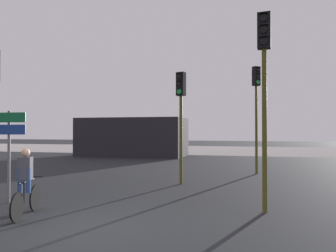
# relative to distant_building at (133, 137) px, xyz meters

# --- Properties ---
(ground_plane) EXTENTS (120.00, 120.00, 0.00)m
(ground_plane) POSITION_rel_distant_building_xyz_m (6.00, -18.88, -1.52)
(ground_plane) COLOR black
(water_strip) EXTENTS (80.00, 16.00, 0.01)m
(water_strip) POSITION_rel_distant_building_xyz_m (6.00, 10.00, -1.52)
(water_strip) COLOR #9E937F
(water_strip) RESTS_ON ground
(distant_building) EXTENTS (8.41, 4.00, 3.04)m
(distant_building) POSITION_rel_distant_building_xyz_m (0.00, 0.00, 0.00)
(distant_building) COLOR black
(distant_building) RESTS_ON ground
(traffic_light_far_right) EXTENTS (0.41, 0.42, 5.06)m
(traffic_light_far_right) POSITION_rel_distant_building_xyz_m (9.54, -8.95, 1.96)
(traffic_light_far_right) COLOR #4C4719
(traffic_light_far_right) RESTS_ON ground
(traffic_light_center) EXTENTS (0.38, 0.40, 4.28)m
(traffic_light_center) POSITION_rel_distant_building_xyz_m (6.70, -12.65, 1.46)
(traffic_light_center) COLOR #4C4719
(traffic_light_center) RESTS_ON ground
(traffic_light_near_right) EXTENTS (0.34, 0.36, 4.99)m
(traffic_light_near_right) POSITION_rel_distant_building_xyz_m (9.63, -16.37, 1.92)
(traffic_light_near_right) COLOR #4C4719
(traffic_light_near_right) RESTS_ON ground
(direction_sign_post) EXTENTS (1.10, 0.15, 2.60)m
(direction_sign_post) POSITION_rel_distant_building_xyz_m (2.67, -17.06, 0.27)
(direction_sign_post) COLOR slate
(direction_sign_post) RESTS_ON ground
(cyclist) EXTENTS (0.60, 1.66, 1.62)m
(cyclist) POSITION_rel_distant_building_xyz_m (4.12, -18.19, -0.70)
(cyclist) COLOR black
(cyclist) RESTS_ON ground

